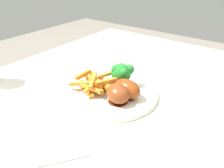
{
  "coord_description": "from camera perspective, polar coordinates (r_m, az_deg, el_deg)",
  "views": [
    {
      "loc": [
        -0.46,
        -0.31,
        1.05
      ],
      "look_at": [
        -0.05,
        -0.01,
        0.75
      ],
      "focal_mm": 33.16,
      "sensor_mm": 36.0,
      "label": 1
    }
  ],
  "objects": [
    {
      "name": "dining_table",
      "position": [
        0.7,
        2.21,
        -7.87
      ],
      "size": [
        1.02,
        0.85,
        0.72
      ],
      "color": "silver",
      "rests_on": "ground_plane"
    },
    {
      "name": "dinner_plate",
      "position": [
        0.6,
        -0.0,
        -2.14
      ],
      "size": [
        0.27,
        0.27,
        0.01
      ],
      "primitive_type": "cylinder",
      "color": "white",
      "rests_on": "dining_table"
    },
    {
      "name": "broccoli_floret_front",
      "position": [
        0.6,
        2.64,
        3.19
      ],
      "size": [
        0.05,
        0.04,
        0.06
      ],
      "color": "#8EBC58",
      "rests_on": "dinner_plate"
    },
    {
      "name": "broccoli_floret_middle",
      "position": [
        0.6,
        2.54,
        2.88
      ],
      "size": [
        0.04,
        0.04,
        0.06
      ],
      "color": "#8BBA57",
      "rests_on": "dinner_plate"
    },
    {
      "name": "broccoli_floret_back",
      "position": [
        0.6,
        2.55,
        3.03
      ],
      "size": [
        0.06,
        0.06,
        0.07
      ],
      "color": "#78B352",
      "rests_on": "dinner_plate"
    },
    {
      "name": "carrot_fries_pile",
      "position": [
        0.6,
        -5.15,
        0.12
      ],
      "size": [
        0.12,
        0.13,
        0.04
      ],
      "color": "orange",
      "rests_on": "dinner_plate"
    },
    {
      "name": "chicken_drumstick_near",
      "position": [
        0.56,
        3.84,
        -1.21
      ],
      "size": [
        0.06,
        0.13,
        0.05
      ],
      "color": "#5D200A",
      "rests_on": "dinner_plate"
    },
    {
      "name": "chicken_drumstick_far",
      "position": [
        0.54,
        1.5,
        -2.42
      ],
      "size": [
        0.09,
        0.13,
        0.05
      ],
      "color": "#5A210E",
      "rests_on": "dinner_plate"
    },
    {
      "name": "fork",
      "position": [
        0.44,
        -19.72,
        -20.19
      ],
      "size": [
        0.16,
        0.13,
        0.0
      ],
      "primitive_type": "cube",
      "rotation": [
        0.0,
        0.0,
        2.49
      ],
      "color": "silver",
      "rests_on": "dining_table"
    }
  ]
}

